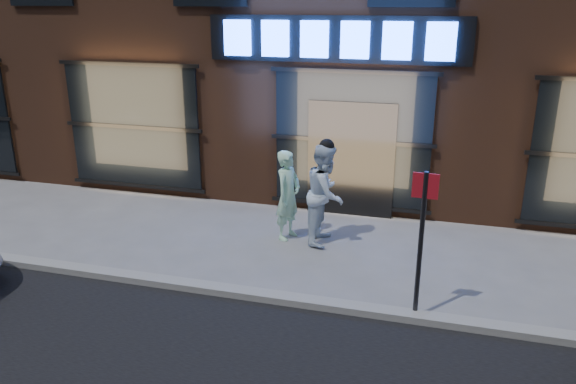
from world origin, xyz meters
name	(u,v)px	position (x,y,z in m)	size (l,w,h in m)	color
ground	(305,305)	(0.00, 0.00, 0.00)	(90.00, 90.00, 0.00)	slate
curb	(305,302)	(0.00, 0.00, 0.06)	(60.00, 0.25, 0.12)	gray
man_bowtie	(288,195)	(-0.92, 2.38, 0.86)	(0.63, 0.41, 1.72)	#C2FFD5
man_cap	(326,194)	(-0.21, 2.40, 0.95)	(0.92, 0.72, 1.89)	white
sign_post	(422,232)	(1.60, 0.10, 1.33)	(0.35, 0.07, 2.19)	#262628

